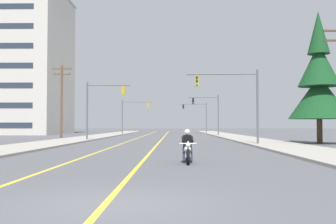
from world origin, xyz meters
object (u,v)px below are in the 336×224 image
conifer_tree_right_verge_near (319,83)px  utility_pole_left_near (62,99)px  traffic_signal_near_right (236,94)px  traffic_signal_mid_right (210,109)px  motorcycle_with_rider (187,149)px  traffic_signal_near_left (99,102)px  traffic_signal_mid_left (131,111)px  traffic_signal_far_right (198,113)px

conifer_tree_right_verge_near → utility_pole_left_near: bearing=155.5°
traffic_signal_near_right → utility_pole_left_near: utility_pole_left_near is taller
conifer_tree_right_verge_near → traffic_signal_mid_right: bearing=107.0°
motorcycle_with_rider → conifer_tree_right_verge_near: conifer_tree_right_verge_near is taller
utility_pole_left_near → traffic_signal_mid_right: bearing=33.2°
traffic_signal_mid_right → motorcycle_with_rider: bearing=-96.5°
motorcycle_with_rider → traffic_signal_near_right: traffic_signal_near_right is taller
traffic_signal_near_right → traffic_signal_mid_right: same height
traffic_signal_near_left → utility_pole_left_near: 7.93m
traffic_signal_near_left → traffic_signal_mid_left: 29.59m
traffic_signal_mid_right → conifer_tree_right_verge_near: 25.54m
traffic_signal_near_right → traffic_signal_mid_right: bearing=89.4°
conifer_tree_right_verge_near → traffic_signal_near_left: bearing=162.7°
traffic_signal_far_right → conifer_tree_right_verge_near: conifer_tree_right_verge_near is taller
traffic_signal_near_left → utility_pole_left_near: size_ratio=0.70×
traffic_signal_near_right → conifer_tree_right_verge_near: bearing=18.4°
traffic_signal_mid_right → utility_pole_left_near: size_ratio=0.70×
motorcycle_with_rider → traffic_signal_near_left: 26.01m
traffic_signal_near_left → traffic_signal_near_right: bearing=-34.8°
traffic_signal_near_right → traffic_signal_mid_right: size_ratio=1.00×
traffic_signal_mid_right → traffic_signal_near_right: bearing=-90.6°
traffic_signal_near_right → motorcycle_with_rider: bearing=-106.5°
motorcycle_with_rider → traffic_signal_far_right: 61.59m
traffic_signal_near_left → conifer_tree_right_verge_near: conifer_tree_right_verge_near is taller
motorcycle_with_rider → conifer_tree_right_verge_near: 22.23m
traffic_signal_near_right → traffic_signal_near_left: bearing=145.2°
traffic_signal_mid_left → traffic_signal_near_left: bearing=-90.3°
motorcycle_with_rider → traffic_signal_far_right: bearing=86.0°
traffic_signal_mid_right → conifer_tree_right_verge_near: bearing=-73.0°
traffic_signal_mid_right → utility_pole_left_near: 22.62m
traffic_signal_mid_left → motorcycle_with_rider: bearing=-81.2°
conifer_tree_right_verge_near → traffic_signal_far_right: bearing=100.4°
conifer_tree_right_verge_near → motorcycle_with_rider: bearing=-124.5°
traffic_signal_far_right → conifer_tree_right_verge_near: 44.18m
motorcycle_with_rider → traffic_signal_near_right: size_ratio=0.35×
traffic_signal_mid_right → traffic_signal_near_left: bearing=-126.5°
traffic_signal_mid_right → traffic_signal_mid_left: (-13.13, 11.65, 0.07)m
traffic_signal_near_right → utility_pole_left_near: (-18.61, 14.58, 0.63)m
traffic_signal_near_left → utility_pole_left_near: utility_pole_left_near is taller
traffic_signal_mid_left → utility_pole_left_near: (-5.77, -24.05, 0.65)m
traffic_signal_mid_left → utility_pole_left_near: utility_pole_left_near is taller
traffic_signal_near_left → traffic_signal_mid_right: 22.33m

